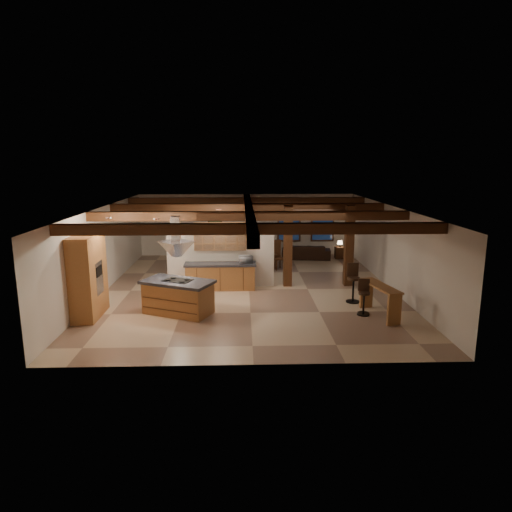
{
  "coord_description": "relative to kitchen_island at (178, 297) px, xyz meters",
  "views": [
    {
      "loc": [
        -0.25,
        -15.43,
        4.47
      ],
      "look_at": [
        0.26,
        0.5,
        1.1
      ],
      "focal_mm": 32.0,
      "sensor_mm": 36.0,
      "label": 1
    }
  ],
  "objects": [
    {
      "name": "recessed_cans",
      "position": [
        -0.4,
        0.5,
        2.36
      ],
      "size": [
        3.16,
        2.46,
        0.03
      ],
      "color": "silver",
      "rests_on": "room_walls"
    },
    {
      "name": "bar_counter",
      "position": [
        5.89,
        -0.43,
        0.11
      ],
      "size": [
        0.82,
        1.82,
        0.93
      ],
      "color": "#9C5C32",
      "rests_on": "ground"
    },
    {
      "name": "side_table",
      "position": [
        6.42,
        7.51,
        -0.25
      ],
      "size": [
        0.44,
        0.44,
        0.53
      ],
      "primitive_type": "cube",
      "rotation": [
        0.0,
        0.0,
        -0.04
      ],
      "color": "#381C0E",
      "rests_on": "ground"
    },
    {
      "name": "ceiling_beams",
      "position": [
        2.14,
        2.43,
        2.25
      ],
      "size": [
        10.0,
        12.0,
        0.28
      ],
      "color": "#381C0E",
      "rests_on": "room_walls"
    },
    {
      "name": "timber_posts",
      "position": [
        4.64,
        2.93,
        1.25
      ],
      "size": [
        2.5,
        0.3,
        2.9
      ],
      "color": "#381C0E",
      "rests_on": "ground"
    },
    {
      "name": "microwave",
      "position": [
        2.04,
        2.54,
        0.56
      ],
      "size": [
        0.5,
        0.37,
        0.26
      ],
      "primitive_type": "imported",
      "rotation": [
        0.0,
        0.0,
        3.27
      ],
      "color": "silver",
      "rests_on": "back_counter"
    },
    {
      "name": "bar_stool_c",
      "position": [
        5.44,
        0.94,
        0.12
      ],
      "size": [
        0.43,
        0.43,
        1.24
      ],
      "color": "black",
      "rests_on": "ground"
    },
    {
      "name": "upper_display_cabinet",
      "position": [
        1.14,
        2.75,
        1.34
      ],
      "size": [
        1.8,
        0.36,
        0.95
      ],
      "color": "#9C5C32",
      "rests_on": "partition_wall"
    },
    {
      "name": "dining_chairs",
      "position": [
        2.48,
        5.81,
        0.11
      ],
      "size": [
        2.43,
        2.43,
        1.21
      ],
      "color": "#381C0E",
      "rests_on": "ground"
    },
    {
      "name": "sofa",
      "position": [
        4.86,
        7.49,
        -0.19
      ],
      "size": [
        2.3,
        1.13,
        0.64
      ],
      "primitive_type": "imported",
      "rotation": [
        0.0,
        0.0,
        3.02
      ],
      "color": "black",
      "rests_on": "ground"
    },
    {
      "name": "bar_stool_b",
      "position": [
        5.46,
        -0.3,
        0.02
      ],
      "size": [
        0.37,
        0.38,
        1.05
      ],
      "color": "black",
      "rests_on": "ground"
    },
    {
      "name": "kitchen_island",
      "position": [
        0.0,
        0.0,
        0.0
      ],
      "size": [
        2.32,
        1.84,
        1.02
      ],
      "color": "#9C5C32",
      "rests_on": "ground"
    },
    {
      "name": "framed_art",
      "position": [
        0.64,
        8.37,
        1.19
      ],
      "size": [
        0.65,
        0.05,
        0.85
      ],
      "color": "#381C0E",
      "rests_on": "room_walls"
    },
    {
      "name": "bar_stool_a",
      "position": [
        5.48,
        -0.19,
        0.0
      ],
      "size": [
        0.35,
        0.35,
        1.01
      ],
      "color": "black",
      "rests_on": "ground"
    },
    {
      "name": "pantry_cabinet",
      "position": [
        -2.53,
        -0.17,
        0.69
      ],
      "size": [
        0.67,
        1.6,
        2.4
      ],
      "color": "#9C5C32",
      "rests_on": "ground"
    },
    {
      "name": "dining_table",
      "position": [
        2.48,
        5.81,
        -0.2
      ],
      "size": [
        1.82,
        1.05,
        0.63
      ],
      "primitive_type": "imported",
      "rotation": [
        0.0,
        0.0,
        -0.03
      ],
      "color": "#3C210F",
      "rests_on": "ground"
    },
    {
      "name": "back_windows",
      "position": [
        4.94,
        8.37,
        0.99
      ],
      "size": [
        2.7,
        0.07,
        1.7
      ],
      "color": "#381C0E",
      "rests_on": "room_walls"
    },
    {
      "name": "back_counter",
      "position": [
        1.14,
        2.54,
        -0.04
      ],
      "size": [
        2.5,
        0.66,
        0.94
      ],
      "color": "#9C5C32",
      "rests_on": "ground"
    },
    {
      "name": "ground",
      "position": [
        2.14,
        2.43,
        -0.51
      ],
      "size": [
        12.0,
        12.0,
        0.0
      ],
      "primitive_type": "plane",
      "color": "#CBAD87",
      "rests_on": "ground"
    },
    {
      "name": "partition_wall",
      "position": [
        1.14,
        2.93,
        0.59
      ],
      "size": [
        3.8,
        0.18,
        2.2
      ],
      "primitive_type": "cube",
      "color": "beige",
      "rests_on": "ground"
    },
    {
      "name": "table_lamp",
      "position": [
        6.42,
        7.51,
        0.23
      ],
      "size": [
        0.25,
        0.25,
        0.3
      ],
      "color": "black",
      "rests_on": "side_table"
    },
    {
      "name": "room_walls",
      "position": [
        2.14,
        2.43,
        1.27
      ],
      "size": [
        12.0,
        12.0,
        12.0
      ],
      "color": "beige",
      "rests_on": "ground"
    },
    {
      "name": "range_hood",
      "position": [
        0.0,
        0.0,
        1.27
      ],
      "size": [
        1.1,
        1.1,
        1.4
      ],
      "color": "silver",
      "rests_on": "room_walls"
    }
  ]
}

